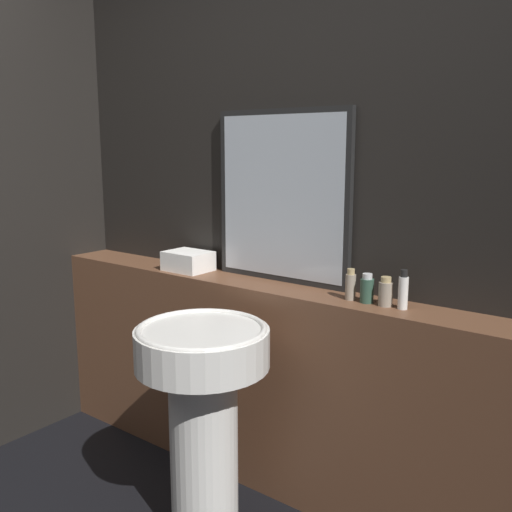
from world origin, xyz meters
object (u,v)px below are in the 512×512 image
at_px(body_wash_bottle, 403,291).
at_px(pedestal_sink, 203,402).
at_px(shampoo_bottle, 351,285).
at_px(lotion_bottle, 386,293).
at_px(mirror, 282,197).
at_px(conditioner_bottle, 367,289).
at_px(towel_stack, 188,261).

bearing_deg(body_wash_bottle, pedestal_sink, -142.74).
bearing_deg(shampoo_bottle, lotion_bottle, -0.00).
relative_size(mirror, lotion_bottle, 6.68).
bearing_deg(conditioner_bottle, shampoo_bottle, 180.00).
bearing_deg(mirror, towel_stack, -168.54).
relative_size(mirror, towel_stack, 3.50).
relative_size(shampoo_bottle, lotion_bottle, 1.10).
bearing_deg(mirror, conditioner_bottle, -11.74).
bearing_deg(towel_stack, conditioner_bottle, 0.00).
xyz_separation_m(towel_stack, conditioner_bottle, (0.96, 0.00, 0.01)).
bearing_deg(lotion_bottle, mirror, 169.88).
distance_m(mirror, lotion_bottle, 0.65).
bearing_deg(shampoo_bottle, body_wash_bottle, 0.00).
xyz_separation_m(conditioner_bottle, body_wash_bottle, (0.15, 0.00, 0.02)).
bearing_deg(lotion_bottle, shampoo_bottle, 180.00).
relative_size(conditioner_bottle, body_wash_bottle, 0.77).
xyz_separation_m(mirror, towel_stack, (-0.48, -0.10, -0.33)).
distance_m(pedestal_sink, towel_stack, 0.80).
bearing_deg(mirror, lotion_bottle, -10.12).
bearing_deg(conditioner_bottle, mirror, 168.26).
xyz_separation_m(mirror, body_wash_bottle, (0.62, -0.10, -0.31)).
bearing_deg(shampoo_bottle, conditioner_bottle, -0.00).
distance_m(towel_stack, body_wash_bottle, 1.10).
xyz_separation_m(pedestal_sink, lotion_bottle, (0.53, 0.45, 0.42)).
bearing_deg(towel_stack, pedestal_sink, -41.95).
height_order(conditioner_bottle, body_wash_bottle, body_wash_bottle).
distance_m(towel_stack, lotion_bottle, 1.03).
height_order(pedestal_sink, conditioner_bottle, conditioner_bottle).
xyz_separation_m(pedestal_sink, mirror, (-0.02, 0.55, 0.75)).
xyz_separation_m(mirror, conditioner_bottle, (0.47, -0.10, -0.32)).
bearing_deg(body_wash_bottle, towel_stack, -180.00).
relative_size(towel_stack, shampoo_bottle, 1.73).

